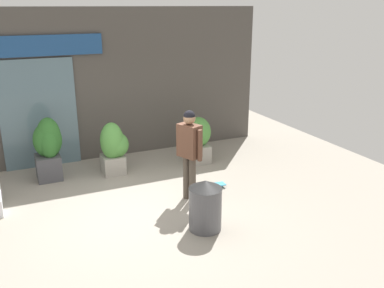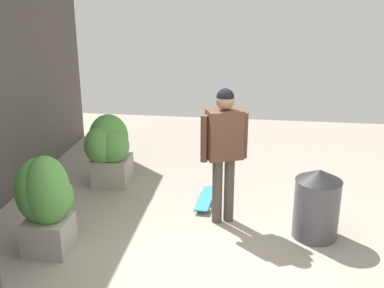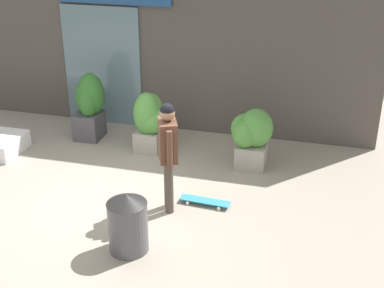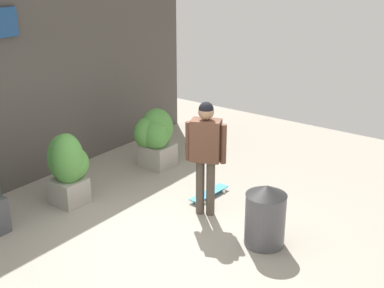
{
  "view_description": "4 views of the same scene",
  "coord_description": "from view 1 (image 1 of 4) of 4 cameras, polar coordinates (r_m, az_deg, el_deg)",
  "views": [
    {
      "loc": [
        -2.02,
        -6.8,
        3.61
      ],
      "look_at": [
        1.31,
        0.47,
        0.96
      ],
      "focal_mm": 39.63,
      "sensor_mm": 36.0,
      "label": 1
    },
    {
      "loc": [
        -4.49,
        -0.32,
        2.97
      ],
      "look_at": [
        1.31,
        0.47,
        0.96
      ],
      "focal_mm": 44.11,
      "sensor_mm": 36.0,
      "label": 2
    },
    {
      "loc": [
        3.28,
        -6.95,
        4.58
      ],
      "look_at": [
        1.31,
        0.47,
        0.96
      ],
      "focal_mm": 50.94,
      "sensor_mm": 36.0,
      "label": 3
    },
    {
      "loc": [
        -4.72,
        -4.01,
        3.78
      ],
      "look_at": [
        1.31,
        0.47,
        0.96
      ],
      "focal_mm": 48.38,
      "sensor_mm": 36.0,
      "label": 4
    }
  ],
  "objects": [
    {
      "name": "building_facade",
      "position": [
        10.37,
        -13.37,
        7.62
      ],
      "size": [
        8.55,
        0.31,
        3.56
      ],
      "color": "#4C4742",
      "rests_on": "ground_plane"
    },
    {
      "name": "ground_plane",
      "position": [
        7.95,
        -7.27,
        -8.82
      ],
      "size": [
        12.0,
        12.0,
        0.0
      ],
      "primitive_type": "plane",
      "color": "gray"
    },
    {
      "name": "planter_box_mid",
      "position": [
        9.51,
        -18.76,
        -0.21
      ],
      "size": [
        0.6,
        0.6,
        1.35
      ],
      "color": "#47474C",
      "rests_on": "ground_plane"
    },
    {
      "name": "trash_bin",
      "position": [
        7.09,
        1.8,
        -8.2
      ],
      "size": [
        0.56,
        0.56,
        0.88
      ],
      "color": "#4C4C51",
      "rests_on": "ground_plane"
    },
    {
      "name": "skateboarder",
      "position": [
        7.9,
        -0.36,
        -0.23
      ],
      "size": [
        0.41,
        0.57,
        1.77
      ],
      "rotation": [
        0.0,
        0.0,
        0.39
      ],
      "color": "#4C4238",
      "rests_on": "ground_plane"
    },
    {
      "name": "skateboard",
      "position": [
        8.71,
        1.98,
        -5.71
      ],
      "size": [
        0.82,
        0.27,
        0.08
      ],
      "rotation": [
        0.0,
        0.0,
        -0.07
      ],
      "color": "teal",
      "rests_on": "ground_plane"
    },
    {
      "name": "planter_box_right",
      "position": [
        9.5,
        -10.56,
        -0.13
      ],
      "size": [
        0.63,
        0.64,
        1.18
      ],
      "color": "gray",
      "rests_on": "ground_plane"
    },
    {
      "name": "planter_box_left",
      "position": [
        10.01,
        0.42,
        0.87
      ],
      "size": [
        0.76,
        0.68,
        1.09
      ],
      "color": "gray",
      "rests_on": "ground_plane"
    }
  ]
}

